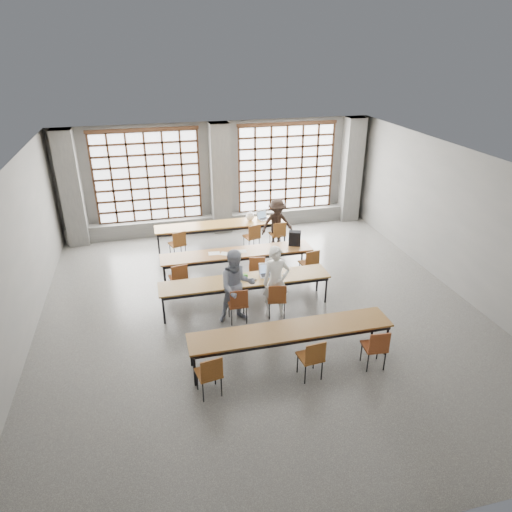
{
  "coord_description": "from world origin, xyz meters",
  "views": [
    {
      "loc": [
        -2.29,
        -8.79,
        5.79
      ],
      "look_at": [
        -0.02,
        0.4,
        1.27
      ],
      "focal_mm": 32.0,
      "sensor_mm": 36.0,
      "label": 1
    }
  ],
  "objects": [
    {
      "name": "backpack",
      "position": [
        1.42,
        1.91,
        0.93
      ],
      "size": [
        0.37,
        0.31,
        0.4
      ],
      "primitive_type": "cube",
      "rotation": [
        0.0,
        0.0,
        -0.4
      ],
      "color": "black",
      "rests_on": "desk_row_b"
    },
    {
      "name": "column_mid",
      "position": [
        0.0,
        5.22,
        1.75
      ],
      "size": [
        0.6,
        0.55,
        3.5
      ],
      "primitive_type": "cube",
      "color": "#585755",
      "rests_on": "floor"
    },
    {
      "name": "chair_back_right",
      "position": [
        1.39,
        3.32,
        0.54
      ],
      "size": [
        0.45,
        0.46,
        0.88
      ],
      "color": "brown",
      "rests_on": "floor"
    },
    {
      "name": "window_right",
      "position": [
        2.25,
        5.42,
        1.9
      ],
      "size": [
        3.32,
        0.12,
        3.0
      ],
      "color": "white",
      "rests_on": "wall_back"
    },
    {
      "name": "column_right",
      "position": [
        4.5,
        5.22,
        1.75
      ],
      "size": [
        0.6,
        0.55,
        3.5
      ],
      "primitive_type": "cube",
      "color": "#585755",
      "rests_on": "floor"
    },
    {
      "name": "chair_mid_left",
      "position": [
        -1.76,
        1.23,
        0.54
      ],
      "size": [
        0.48,
        0.48,
        0.88
      ],
      "color": "brown",
      "rests_on": "floor"
    },
    {
      "name": "paper_sheet_c",
      "position": [
        -0.08,
        1.86,
        0.73
      ],
      "size": [
        0.3,
        0.22,
        0.0
      ],
      "primitive_type": "cube",
      "rotation": [
        0.0,
        0.0,
        -0.03
      ],
      "color": "silver",
      "rests_on": "desk_row_b"
    },
    {
      "name": "ceiling",
      "position": [
        0.0,
        0.0,
        3.5
      ],
      "size": [
        11.0,
        11.0,
        0.0
      ],
      "primitive_type": "plane",
      "rotation": [
        3.14,
        0.0,
        0.0
      ],
      "color": "silver",
      "rests_on": "floor"
    },
    {
      "name": "wall_back",
      "position": [
        0.0,
        5.5,
        1.75
      ],
      "size": [
        10.0,
        0.0,
        10.0
      ],
      "primitive_type": "plane",
      "rotation": [
        1.57,
        0.0,
        0.0
      ],
      "color": "#5C5C59",
      "rests_on": "floor"
    },
    {
      "name": "green_box",
      "position": [
        -0.35,
        0.41,
        0.78
      ],
      "size": [
        0.25,
        0.1,
        0.09
      ],
      "primitive_type": "cube",
      "rotation": [
        0.0,
        0.0,
        -0.05
      ],
      "color": "green",
      "rests_on": "desk_row_c"
    },
    {
      "name": "chair_back_mid",
      "position": [
        0.6,
        3.32,
        0.54
      ],
      "size": [
        0.51,
        0.52,
        0.88
      ],
      "color": "brown",
      "rests_on": "floor"
    },
    {
      "name": "column_left",
      "position": [
        -4.5,
        5.22,
        1.75
      ],
      "size": [
        0.6,
        0.55,
        3.5
      ],
      "primitive_type": "cube",
      "color": "#585755",
      "rests_on": "floor"
    },
    {
      "name": "laptop_front",
      "position": [
        0.25,
        0.44,
        0.79
      ],
      "size": [
        0.38,
        0.33,
        0.26
      ],
      "color": "#B7B7BC",
      "rests_on": "desk_row_c"
    },
    {
      "name": "student_male",
      "position": [
        0.3,
        -0.17,
        0.85
      ],
      "size": [
        0.64,
        0.43,
        1.7
      ],
      "primitive_type": "imported",
      "rotation": [
        0.0,
        0.0,
        -0.05
      ],
      "color": "white",
      "rests_on": "floor"
    },
    {
      "name": "paper_sheet_a",
      "position": [
        -0.78,
        1.91,
        0.73
      ],
      "size": [
        0.31,
        0.23,
        0.0
      ],
      "primitive_type": "cube",
      "rotation": [
        0.0,
        0.0,
        -0.07
      ],
      "color": "white",
      "rests_on": "desk_row_b"
    },
    {
      "name": "chair_mid_right",
      "position": [
        1.64,
        1.23,
        0.54
      ],
      "size": [
        0.48,
        0.48,
        0.88
      ],
      "color": "brown",
      "rests_on": "floor"
    },
    {
      "name": "student_back",
      "position": [
        1.38,
        3.45,
        0.76
      ],
      "size": [
        1.04,
        0.67,
        1.53
      ],
      "primitive_type": "imported",
      "rotation": [
        0.0,
        0.0,
        0.11
      ],
      "color": "black",
      "rests_on": "floor"
    },
    {
      "name": "wall_left",
      "position": [
        -5.0,
        0.0,
        1.75
      ],
      "size": [
        0.0,
        11.0,
        11.0
      ],
      "primitive_type": "plane",
      "rotation": [
        1.57,
        0.0,
        1.57
      ],
      "color": "#5C5C59",
      "rests_on": "floor"
    },
    {
      "name": "student_female",
      "position": [
        -0.6,
        -0.17,
        0.86
      ],
      "size": [
        0.84,
        0.65,
        1.71
      ],
      "primitive_type": "imported",
      "rotation": [
        0.0,
        0.0,
        0.0
      ],
      "color": "#1A264E",
      "rests_on": "floor"
    },
    {
      "name": "chair_front_left",
      "position": [
        -0.6,
        -0.3,
        0.54
      ],
      "size": [
        0.43,
        0.43,
        0.88
      ],
      "color": "maroon",
      "rests_on": "floor"
    },
    {
      "name": "desk_row_a",
      "position": [
        -0.22,
        3.95,
        0.66
      ],
      "size": [
        4.0,
        0.7,
        0.73
      ],
      "color": "brown",
      "rests_on": "floor"
    },
    {
      "name": "laptop_back",
      "position": [
        1.11,
        4.05,
        0.79
      ],
      "size": [
        0.45,
        0.42,
        0.26
      ],
      "color": "silver",
      "rests_on": "desk_row_a"
    },
    {
      "name": "wall_front",
      "position": [
        0.0,
        -5.5,
        1.75
      ],
      "size": [
        10.0,
        0.0,
        10.0
      ],
      "primitive_type": "plane",
      "rotation": [
        -1.57,
        0.0,
        0.0
      ],
      "color": "#5C5C59",
      "rests_on": "floor"
    },
    {
      "name": "chair_near_right",
      "position": [
        1.62,
        -2.48,
        0.54
      ],
      "size": [
        0.45,
        0.46,
        0.88
      ],
      "color": "brown",
      "rests_on": "floor"
    },
    {
      "name": "mouse",
      "position": [
        0.65,
        0.31,
        0.75
      ],
      "size": [
        0.11,
        0.09,
        0.04
      ],
      "primitive_type": "ellipsoid",
      "rotation": [
        0.0,
        0.0,
        0.31
      ],
      "color": "white",
      "rests_on": "desk_row_c"
    },
    {
      "name": "desk_row_b",
      "position": [
        -0.18,
        1.86,
        0.66
      ],
      "size": [
        4.0,
        0.7,
        0.73
      ],
      "color": "brown",
      "rests_on": "floor"
    },
    {
      "name": "floor",
      "position": [
        0.0,
        0.0,
        0.0
      ],
      "size": [
        11.0,
        11.0,
        0.0
      ],
      "primitive_type": "plane",
      "color": "#494947",
      "rests_on": "ground"
    },
    {
      "name": "chair_near_left",
      "position": [
        -1.56,
        -2.48,
        0.54
      ],
      "size": [
        0.49,
        0.49,
        0.88
      ],
      "color": "brown",
      "rests_on": "floor"
    },
    {
      "name": "phone",
      "position": [
        -0.12,
        0.23,
        0.74
      ],
      "size": [
        0.14,
        0.1,
        0.01
      ],
      "primitive_type": "cube",
      "rotation": [
        0.0,
        0.0,
        0.33
      ],
      "color": "black",
      "rests_on": "desk_row_c"
    },
    {
      "name": "desk_row_c",
      "position": [
        -0.3,
        0.33,
        0.66
      ],
      "size": [
        4.0,
        0.7,
        0.73
      ],
      "color": "brown",
      "rests_on": "floor"
    },
    {
      "name": "red_pouch",
      "position": [
        -1.58,
        -2.4,
        0.5
      ],
      "size": [
        0.2,
        0.09,
        0.06
      ],
      "primitive_type": "cube",
      "rotation": [
        0.0,
        0.0,
        -0.06
      ],
      "color": "#B43116",
      "rests_on": "chair_near_left"
    },
    {
      "name": "chair_back_left",
      "position": [
        -1.6,
        3.32,
        0.54
      ],
      "size": [
        0.53,
        0.53,
        0.88
      ],
      "color": "brown",
      "rests_on": "floor"
    },
    {
      "name": "window_left",
      "position": [
        -2.25,
        5.42,
        1.9
      ],
      "size": [
        3.32,
        0.12,
        3.0
      ],
      "color": "white",
      "rests_on": "wall_back"
    },
    {
      "name": "plastic_bag",
      "position": [
        0.68,
        4.0,
        0.87
      ],
      "size": [
        0.26,
        0.21,
        0.29
      ],
      "primitive_type": "ellipsoid",
      "rotation": [
        0.0,
        0.0,
        -0.0
      ],
      "color": "white",
      "rests_on": "desk_row_a"
    },
    {
      "name": "chair_front_right",
      "position": [
        0.29,
        -0.3,
        0.54
      ],
      "size": [
        0.49,
        0.49,
        0.88
      ],
      "color": "brown",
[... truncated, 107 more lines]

